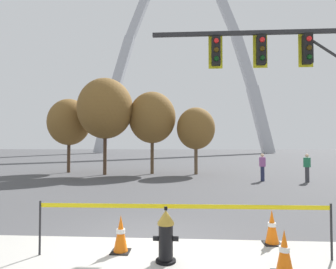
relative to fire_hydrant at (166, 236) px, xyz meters
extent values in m
plane|color=#474749|center=(-0.47, 0.96, -0.47)|extent=(240.00, 240.00, 0.00)
cylinder|color=black|center=(0.00, -0.01, -0.44)|extent=(0.36, 0.36, 0.05)
cylinder|color=black|center=(0.00, -0.01, -0.11)|extent=(0.26, 0.26, 0.62)
cylinder|color=#A8842D|center=(0.00, -0.01, 0.22)|extent=(0.30, 0.30, 0.04)
cone|color=#A8842D|center=(0.00, -0.01, 0.35)|extent=(0.30, 0.30, 0.22)
cylinder|color=black|center=(0.00, -0.01, 0.49)|extent=(0.06, 0.06, 0.06)
cylinder|color=black|center=(-0.18, -0.01, -0.04)|extent=(0.10, 0.09, 0.09)
cylinder|color=black|center=(0.18, -0.01, -0.04)|extent=(0.10, 0.09, 0.09)
cylinder|color=black|center=(0.00, 0.19, -0.14)|extent=(0.13, 0.14, 0.13)
cylinder|color=black|center=(0.00, 0.27, -0.14)|extent=(0.15, 0.03, 0.15)
cylinder|color=#232326|center=(-2.42, 0.17, 0.05)|extent=(0.04, 0.04, 1.03)
cylinder|color=#232326|center=(3.01, 0.26, 0.05)|extent=(0.04, 0.04, 1.03)
cube|color=yellow|center=(0.29, 0.21, 0.49)|extent=(5.43, 0.10, 0.08)
cube|color=black|center=(2.18, 1.07, -0.45)|extent=(0.36, 0.36, 0.03)
cone|color=orange|center=(2.18, 1.07, -0.09)|extent=(0.28, 0.28, 0.70)
cylinder|color=white|center=(2.18, 1.07, -0.05)|extent=(0.17, 0.17, 0.08)
cone|color=orange|center=(1.95, -0.39, -0.09)|extent=(0.28, 0.28, 0.70)
cylinder|color=white|center=(1.95, -0.39, -0.05)|extent=(0.17, 0.17, 0.08)
cube|color=black|center=(-0.91, 0.41, -0.45)|extent=(0.36, 0.36, 0.03)
cone|color=orange|center=(-0.91, 0.41, -0.09)|extent=(0.28, 0.28, 0.70)
cylinder|color=white|center=(-0.91, 0.41, -0.05)|extent=(0.17, 0.17, 0.08)
cube|color=#232326|center=(3.11, 3.82, 5.13)|extent=(7.60, 0.12, 0.12)
cylinder|color=#232326|center=(4.63, 3.82, 4.58)|extent=(1.11, 0.08, 0.81)
cube|color=black|center=(4.11, 3.82, 4.58)|extent=(0.26, 0.24, 0.90)
cube|color=gold|center=(4.11, 3.96, 4.58)|extent=(0.44, 0.03, 1.04)
sphere|color=red|center=(4.11, 3.69, 4.86)|extent=(0.16, 0.16, 0.16)
sphere|color=#392706|center=(4.11, 3.69, 4.58)|extent=(0.16, 0.16, 0.16)
sphere|color=black|center=(4.11, 3.69, 4.30)|extent=(0.16, 0.16, 0.16)
cube|color=black|center=(2.71, 3.82, 4.58)|extent=(0.26, 0.24, 0.90)
cube|color=gold|center=(2.71, 3.96, 4.58)|extent=(0.44, 0.03, 1.04)
sphere|color=red|center=(2.71, 3.69, 4.86)|extent=(0.16, 0.16, 0.16)
sphere|color=#392706|center=(2.71, 3.69, 4.58)|extent=(0.16, 0.16, 0.16)
sphere|color=black|center=(2.71, 3.69, 4.30)|extent=(0.16, 0.16, 0.16)
cube|color=black|center=(1.31, 3.82, 4.58)|extent=(0.26, 0.24, 0.90)
cube|color=gold|center=(1.31, 3.96, 4.58)|extent=(0.44, 0.03, 1.04)
sphere|color=red|center=(1.31, 3.69, 4.86)|extent=(0.16, 0.16, 0.16)
sphere|color=#392706|center=(1.31, 3.69, 4.58)|extent=(0.16, 0.16, 0.16)
sphere|color=black|center=(1.31, 3.69, 4.30)|extent=(0.16, 0.16, 0.16)
cube|color=#B2B5BC|center=(-19.24, 65.47, 7.51)|extent=(6.22, 2.51, 16.62)
cube|color=#B2B5BC|center=(-15.49, 65.47, 21.86)|extent=(5.94, 2.25, 13.49)
cube|color=#B2B5BC|center=(-11.74, 65.47, 33.02)|extent=(5.64, 1.98, 10.39)
cube|color=#B2B5BC|center=(10.79, 65.47, 33.02)|extent=(5.64, 1.98, 10.39)
cube|color=#B2B5BC|center=(14.54, 65.47, 21.86)|extent=(5.94, 2.25, 13.49)
cube|color=#B2B5BC|center=(18.29, 65.47, 7.51)|extent=(6.22, 2.51, 16.62)
cylinder|color=#473323|center=(-8.47, 16.08, 0.73)|extent=(0.24, 0.24, 2.38)
ellipsoid|color=brown|center=(-8.47, 16.08, 3.35)|extent=(3.18, 3.18, 3.50)
cylinder|color=#473323|center=(-5.29, 14.67, 0.99)|extent=(0.24, 0.24, 2.90)
ellipsoid|color=brown|center=(-5.29, 14.67, 4.18)|extent=(3.87, 3.87, 4.26)
cylinder|color=brown|center=(-2.07, 15.55, 0.81)|extent=(0.24, 0.24, 2.55)
ellipsoid|color=brown|center=(-2.07, 15.55, 3.61)|extent=(3.39, 3.39, 3.73)
cylinder|color=brown|center=(1.07, 15.43, 0.55)|extent=(0.24, 0.24, 2.04)
ellipsoid|color=brown|center=(1.07, 15.43, 2.80)|extent=(2.72, 2.72, 2.99)
cylinder|color=#232847|center=(4.77, 11.80, -0.05)|extent=(0.22, 0.22, 0.84)
cube|color=#995193|center=(4.77, 11.80, 0.64)|extent=(0.37, 0.25, 0.54)
sphere|color=beige|center=(4.77, 11.80, 1.02)|extent=(0.20, 0.20, 0.20)
cylinder|color=#38383D|center=(7.14, 11.45, -0.05)|extent=(0.22, 0.22, 0.84)
cube|color=#23754C|center=(7.14, 11.45, 0.64)|extent=(0.39, 0.36, 0.54)
sphere|color=beige|center=(7.14, 11.45, 1.02)|extent=(0.20, 0.20, 0.20)
camera|label=1|loc=(0.37, -5.24, 1.64)|focal=30.93mm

